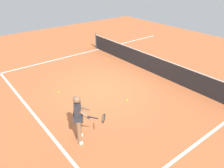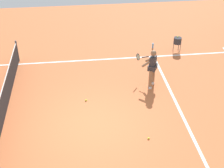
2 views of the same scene
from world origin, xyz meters
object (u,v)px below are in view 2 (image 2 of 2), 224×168
(tennis_ball_far, at_px, (86,100))
(ball_hopper, at_px, (178,41))
(tennis_player, at_px, (152,67))
(water_bottle, at_px, (153,46))
(tennis_ball_near, at_px, (149,138))

(tennis_ball_far, distance_m, ball_hopper, 5.72)
(tennis_player, xyz_separation_m, water_bottle, (3.26, -0.83, -0.73))
(tennis_ball_near, relative_size, tennis_ball_far, 1.00)
(tennis_ball_far, bearing_deg, water_bottle, -40.47)
(tennis_player, bearing_deg, water_bottle, -14.34)
(tennis_ball_near, bearing_deg, water_bottle, -13.98)
(ball_hopper, bearing_deg, tennis_ball_far, 128.38)
(tennis_ball_near, xyz_separation_m, ball_hopper, (5.85, -2.61, 0.51))
(tennis_ball_far, xyz_separation_m, ball_hopper, (3.54, -4.47, 0.51))
(ball_hopper, xyz_separation_m, water_bottle, (0.49, 1.03, -0.43))
(tennis_ball_far, height_order, water_bottle, water_bottle)
(tennis_ball_near, height_order, tennis_ball_far, same)
(tennis_ball_far, distance_m, water_bottle, 5.29)
(tennis_player, relative_size, tennis_ball_near, 23.48)
(ball_hopper, distance_m, water_bottle, 1.22)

